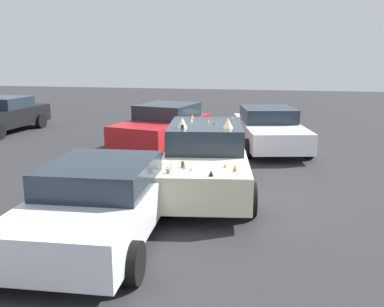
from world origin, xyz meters
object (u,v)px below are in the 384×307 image
object	(u,v)px
art_car_decorated	(205,158)
parked_sedan_row_back_far	(164,126)
parked_sedan_near_right	(269,129)
parked_sedan_far_left	(99,202)
parked_sedan_row_back_center	(1,115)

from	to	relation	value
art_car_decorated	parked_sedan_row_back_far	distance (m)	4.86
art_car_decorated	parked_sedan_near_right	world-z (taller)	art_car_decorated
parked_sedan_far_left	parked_sedan_row_back_far	size ratio (longest dim) A/B	0.95
art_car_decorated	parked_sedan_row_back_far	size ratio (longest dim) A/B	1.08
parked_sedan_near_right	parked_sedan_row_back_far	size ratio (longest dim) A/B	1.12
parked_sedan_near_right	parked_sedan_row_back_far	bearing A→B (deg)	-91.60
parked_sedan_near_right	parked_sedan_row_back_center	xyz separation A→B (m)	(0.95, 10.63, 0.02)
parked_sedan_near_right	parked_sedan_row_back_center	bearing A→B (deg)	-108.15
parked_sedan_far_left	parked_sedan_row_back_center	distance (m)	12.12
parked_sedan_near_right	parked_sedan_row_back_far	xyz separation A→B (m)	(-0.69, 3.42, 0.07)
art_car_decorated	parked_sedan_row_back_center	distance (m)	11.13
parked_sedan_far_left	parked_sedan_row_back_center	bearing A→B (deg)	-141.49
parked_sedan_far_left	art_car_decorated	bearing A→B (deg)	153.71
parked_sedan_far_left	parked_sedan_near_right	distance (m)	8.42
parked_sedan_near_right	parked_sedan_row_back_far	distance (m)	3.49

